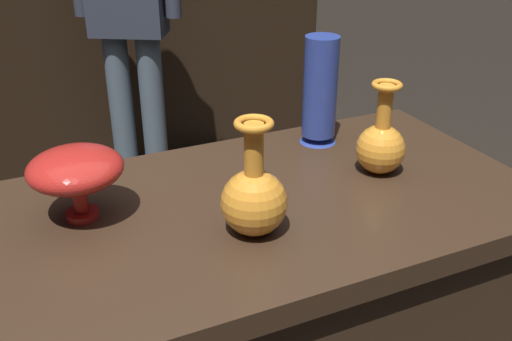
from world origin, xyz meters
name	(u,v)px	position (x,y,z in m)	size (l,w,h in m)	color
back_display_shelf	(87,67)	(0.00, 2.20, 0.49)	(2.60, 0.40, 0.99)	black
vase_centerpiece	(254,197)	(-0.06, -0.10, 0.87)	(0.13, 0.13, 0.23)	orange
vase_tall_behind	(320,92)	(0.27, 0.21, 0.93)	(0.09, 0.09, 0.27)	#2D429E
vase_left_accent	(76,170)	(-0.34, 0.08, 0.90)	(0.18, 0.18, 0.14)	red
vase_right_accent	(381,144)	(0.31, 0.01, 0.87)	(0.11, 0.11, 0.21)	orange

